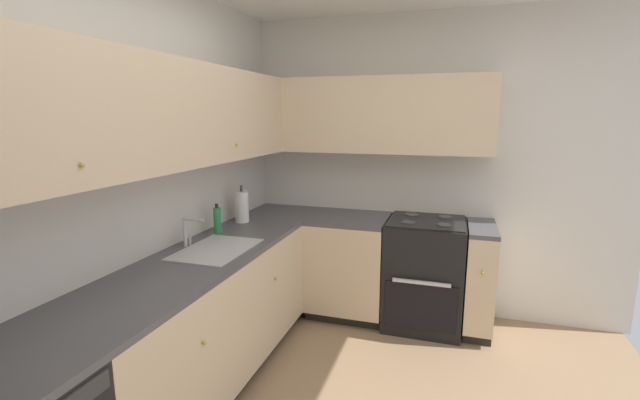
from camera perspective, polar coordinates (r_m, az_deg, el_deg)
The scene contains 13 objects.
wall_back at distance 2.52m, azimuth -28.01°, elevation -0.32°, with size 4.21×0.05×2.57m, color silver.
wall_right at distance 3.83m, azimuth 14.59°, elevation 4.13°, with size 0.05×3.24×2.57m, color silver.
lower_cabinets_back at distance 2.91m, azimuth -15.44°, elevation -15.85°, with size 2.05×0.62×0.85m.
countertop_back at distance 2.74m, azimuth -15.89°, elevation -7.67°, with size 3.25×0.60×0.04m, color #4C4C51.
lower_cabinets_right at distance 3.76m, azimuth 7.82°, elevation -9.23°, with size 0.62×1.50×0.85m.
countertop_right at distance 3.63m, azimuth 8.00°, elevation -2.74°, with size 0.60×1.50×0.03m.
oven_range at distance 3.73m, azimuth 13.72°, elevation -9.27°, with size 0.68×0.62×1.03m.
upper_cabinets_back at distance 2.55m, azimuth -21.60°, elevation 10.48°, with size 2.93×0.34×0.62m.
upper_cabinets_right at distance 3.69m, azimuth 6.19°, elevation 11.13°, with size 0.32×2.05×0.62m.
sink at distance 2.86m, azimuth -13.55°, elevation -7.22°, with size 0.58×0.40×0.10m.
faucet at distance 2.93m, azimuth -17.13°, elevation -3.72°, with size 0.07×0.16×0.20m.
soap_bottle at distance 3.23m, azimuth -13.50°, elevation -2.58°, with size 0.05×0.05×0.22m.
paper_towel_roll at distance 3.51m, azimuth -10.35°, elevation -0.88°, with size 0.11×0.11×0.31m.
Camera 1 is at (-1.72, -0.19, 1.73)m, focal length 24.06 mm.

